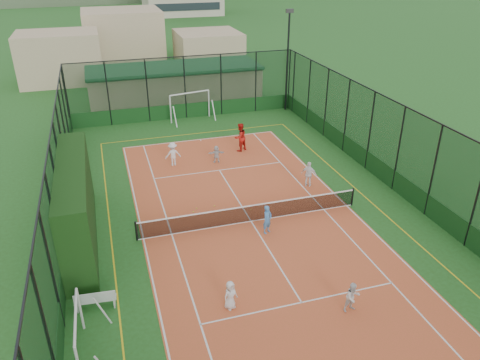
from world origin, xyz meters
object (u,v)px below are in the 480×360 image
(white_bench, at_px, (95,299))
(futsal_goal_far, at_px, (190,106))
(futsal_goal_near, at_px, (80,337))
(child_far_back, at_px, (216,154))
(child_far_right, at_px, (309,174))
(coach, at_px, (240,137))
(child_near_mid, at_px, (267,219))
(child_far_left, at_px, (173,154))
(child_near_left, at_px, (230,295))
(clubhouse, at_px, (175,84))
(child_near_right, at_px, (353,297))
(floodlight_ne, at_px, (287,62))

(white_bench, height_order, futsal_goal_far, futsal_goal_far)
(futsal_goal_near, height_order, child_far_back, futsal_goal_near)
(futsal_goal_far, height_order, child_far_right, futsal_goal_far)
(white_bench, xyz_separation_m, coach, (9.99, 13.38, 0.55))
(child_near_mid, height_order, child_far_right, child_far_right)
(futsal_goal_far, distance_m, coach, 7.59)
(child_far_left, relative_size, child_far_back, 1.36)
(futsal_goal_near, xyz_separation_m, child_far_right, (12.76, 9.49, -0.15))
(futsal_goal_far, relative_size, child_far_right, 2.24)
(child_near_mid, distance_m, child_far_left, 9.71)
(futsal_goal_far, height_order, child_far_back, futsal_goal_far)
(child_far_back, xyz_separation_m, coach, (2.04, 1.42, 0.41))
(futsal_goal_near, bearing_deg, child_far_left, -20.38)
(child_near_left, relative_size, child_far_right, 0.80)
(clubhouse, relative_size, child_near_right, 11.85)
(child_near_left, bearing_deg, child_near_mid, 30.35)
(coach, bearing_deg, clubhouse, -106.00)
(child_near_left, bearing_deg, floodlight_ne, 38.16)
(child_near_mid, xyz_separation_m, child_far_left, (-3.06, 9.21, 0.03))
(floodlight_ne, relative_size, child_near_right, 6.43)
(child_near_mid, relative_size, child_far_right, 0.96)
(futsal_goal_far, height_order, child_near_left, futsal_goal_far)
(clubhouse, xyz_separation_m, coach, (2.19, -12.92, -0.58))
(child_near_left, distance_m, child_near_right, 4.70)
(child_far_right, bearing_deg, child_near_right, 109.14)
(child_far_left, distance_m, coach, 4.94)
(child_near_left, height_order, child_far_left, child_far_left)
(futsal_goal_far, relative_size, coach, 1.76)
(white_bench, height_order, coach, coach)
(child_near_mid, height_order, child_near_right, child_near_mid)
(child_near_mid, bearing_deg, white_bench, 168.03)
(clubhouse, height_order, coach, clubhouse)
(child_near_left, relative_size, child_far_back, 1.09)
(child_far_back, bearing_deg, child_near_right, 102.84)
(white_bench, relative_size, child_near_right, 1.23)
(futsal_goal_near, bearing_deg, floodlight_ne, -35.25)
(white_bench, bearing_deg, futsal_goal_far, 73.66)
(futsal_goal_near, relative_size, child_far_right, 1.87)
(floodlight_ne, height_order, child_far_left, floodlight_ne)
(white_bench, height_order, child_far_left, child_far_left)
(child_far_left, bearing_deg, white_bench, 63.53)
(futsal_goal_far, distance_m, child_far_back, 8.77)
(child_near_right, bearing_deg, floodlight_ne, 68.21)
(floodlight_ne, relative_size, child_far_right, 5.35)
(coach, bearing_deg, child_near_left, 45.93)
(white_bench, xyz_separation_m, child_near_left, (5.02, -1.53, 0.19))
(white_bench, distance_m, child_near_right, 9.94)
(child_far_left, bearing_deg, child_far_back, 169.05)
(child_far_back, bearing_deg, futsal_goal_far, -83.43)
(clubhouse, xyz_separation_m, child_near_right, (1.66, -29.36, -0.92))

